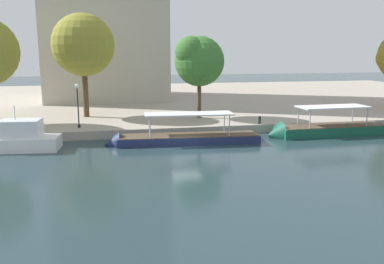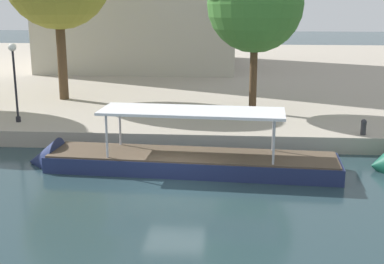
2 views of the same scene
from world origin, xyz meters
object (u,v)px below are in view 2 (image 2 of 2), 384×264
tour_boat_2 (170,165)px  tree_5 (250,0)px  lamp_post (14,71)px  mooring_bollard_0 (364,126)px

tour_boat_2 → tree_5: bearing=-109.3°
tour_boat_2 → lamp_post: lamp_post is taller
mooring_bollard_0 → lamp_post: 18.57m
lamp_post → tree_5: tree_5 is taller
tour_boat_2 → tree_5: tree_5 is taller
tour_boat_2 → tree_5: size_ratio=1.56×
tour_boat_2 → mooring_bollard_0: 10.06m
mooring_bollard_0 → tree_5: size_ratio=0.09×
tour_boat_2 → lamp_post: size_ratio=3.30×
mooring_bollard_0 → lamp_post: bearing=175.6°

